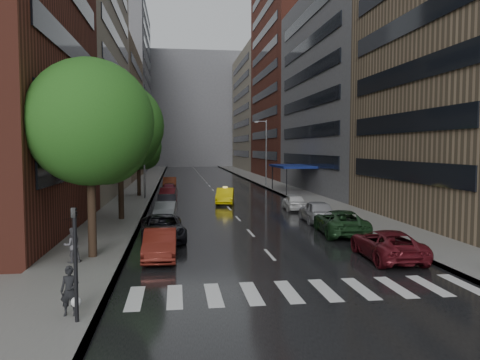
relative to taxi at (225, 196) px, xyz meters
name	(u,v)px	position (x,y,z in m)	size (l,w,h in m)	color
ground	(289,277)	(-0.01, -25.36, -0.75)	(220.00, 220.00, 0.00)	gray
road	(208,184)	(-0.01, 24.64, -0.74)	(14.00, 140.00, 0.01)	black
sidewalk_left	(145,184)	(-9.01, 24.64, -0.67)	(4.00, 140.00, 0.15)	gray
sidewalk_right	(267,183)	(8.99, 24.64, -0.67)	(4.00, 140.00, 0.15)	gray
crosswalk	(307,291)	(0.19, -27.36, -0.74)	(13.15, 2.80, 0.01)	silver
buildings_left	(109,81)	(-15.01, 33.43, 15.24)	(8.00, 108.00, 38.00)	maroon
buildings_right	(296,88)	(14.99, 31.34, 14.28)	(8.05, 109.10, 36.00)	#937A5B
building_far	(191,111)	(-0.01, 92.64, 15.25)	(40.00, 14.00, 32.00)	slate
tree_near	(90,123)	(-8.61, -21.19, 5.78)	(5.99, 5.99, 9.54)	#382619
tree_mid	(120,126)	(-8.61, -9.16, 6.17)	(6.34, 6.34, 10.10)	#382619
tree_far	(138,147)	(-8.61, 7.57, 4.66)	(4.96, 4.96, 7.91)	#382619
taxi	(225,196)	(0.00, 0.00, 0.00)	(1.59, 4.55, 1.50)	yellow
parked_cars_left	(167,203)	(-5.41, -4.52, -0.02)	(2.84, 41.98, 1.59)	#561811
parked_cars_right	(335,220)	(5.39, -15.55, 0.00)	(3.10, 22.57, 1.60)	#5B1219
ped_bag_walker	(70,292)	(-7.91, -29.22, 0.15)	(0.65, 0.45, 1.55)	black
ped_black_umbrella	(72,235)	(-9.32, -22.26, 0.65)	(0.96, 0.98, 2.09)	#535157
traffic_light	(75,253)	(-7.61, -29.79, 1.48)	(0.18, 0.15, 3.45)	black
street_lamp_left	(145,152)	(-7.73, 4.64, 4.14)	(1.74, 0.22, 9.00)	gray
street_lamp_right	(266,151)	(7.71, 19.64, 4.14)	(1.74, 0.22, 9.00)	gray
awning	(292,166)	(8.97, 9.64, 2.38)	(4.00, 8.00, 3.12)	navy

